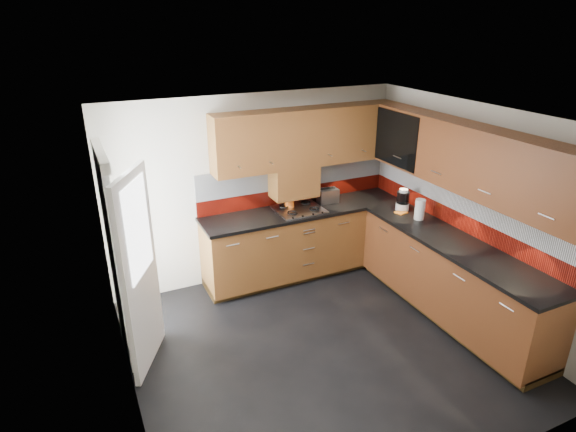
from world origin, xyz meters
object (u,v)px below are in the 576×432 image
gas_hob (299,209)px  utensil_pot (289,201)px  toaster (328,196)px  food_processor (403,200)px

gas_hob → utensil_pot: 0.17m
utensil_pot → toaster: bearing=-3.0°
food_processor → gas_hob: bearing=155.7°
gas_hob → utensil_pot: size_ratio=1.36×
gas_hob → food_processor: size_ratio=2.12×
utensil_pot → food_processor: bearing=-27.7°
utensil_pot → toaster: utensil_pot is taller
gas_hob → utensil_pot: (-0.08, 0.13, 0.08)m
utensil_pot → food_processor: (1.28, -0.67, 0.03)m
gas_hob → toaster: bearing=12.3°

